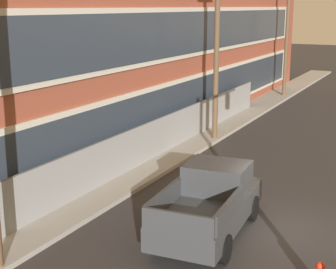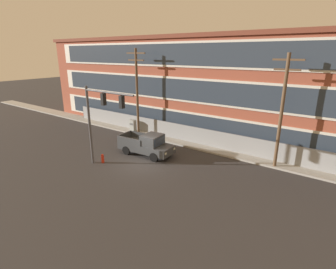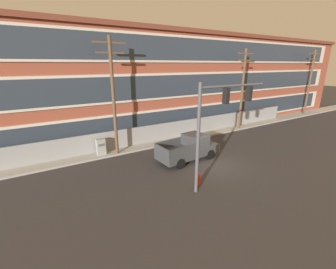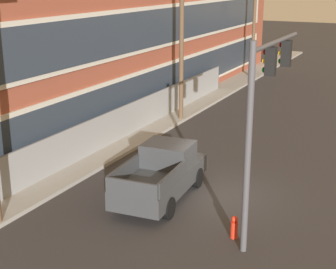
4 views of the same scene
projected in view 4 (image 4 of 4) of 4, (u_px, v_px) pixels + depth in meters
ground_plane at (216, 195)px, 20.06m from camera, size 160.00×160.00×0.00m
sidewalk_building_side at (79, 166)px, 22.82m from camera, size 80.00×2.02×0.16m
brick_mill_building at (37, 32)px, 26.98m from camera, size 54.30×9.14×10.71m
chain_link_fence at (77, 144)px, 23.04m from camera, size 34.94×0.06×1.85m
traffic_signal_mast at (264, 99)px, 15.86m from camera, size 5.11×0.43×6.48m
pickup_truck_dark_grey at (162, 174)px, 19.63m from camera, size 5.30×2.39×2.00m
utility_pole_midblock at (182, 37)px, 28.85m from camera, size 2.19×0.26×8.96m
utility_pole_far_east at (254, 15)px, 41.18m from camera, size 2.72×0.26×9.27m
fire_hydrant at (234, 227)px, 16.66m from camera, size 0.24×0.24×0.78m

